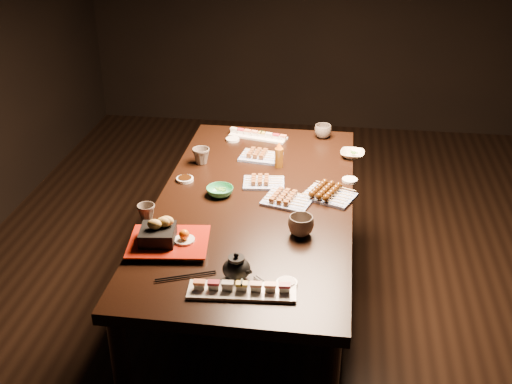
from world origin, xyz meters
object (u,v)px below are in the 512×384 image
(condiment_bottle, at_px, (279,154))
(teacup_mid_right, at_px, (301,226))
(sushi_platter_near, at_px, (242,287))
(teacup_far_left, at_px, (201,156))
(edamame_bowl_green, at_px, (220,191))
(teacup_near_left, at_px, (146,212))
(edamame_bowl_cream, at_px, (352,154))
(tempura_tray, at_px, (168,234))
(yakitori_plate_center, at_px, (264,180))
(yakitori_plate_left, at_px, (261,153))
(yakitori_plate_right, at_px, (287,197))
(dining_table, at_px, (255,268))
(sushi_platter_far, at_px, (258,134))
(teapot, at_px, (236,266))
(teacup_far_right, at_px, (323,131))

(condiment_bottle, bearing_deg, teacup_mid_right, -76.05)
(sushi_platter_near, relative_size, teacup_far_left, 4.43)
(edamame_bowl_green, xyz_separation_m, teacup_near_left, (-0.28, -0.27, 0.02))
(edamame_bowl_cream, height_order, tempura_tray, tempura_tray)
(yakitori_plate_center, relative_size, edamame_bowl_green, 1.56)
(yakitori_plate_left, bearing_deg, teacup_mid_right, -62.27)
(yakitori_plate_center, relative_size, yakitori_plate_right, 0.91)
(edamame_bowl_cream, xyz_separation_m, tempura_tray, (-0.74, -0.99, 0.04))
(yakitori_plate_right, distance_m, teacup_mid_right, 0.28)
(condiment_bottle, bearing_deg, tempura_tray, -114.00)
(dining_table, relative_size, condiment_bottle, 13.26)
(teacup_far_left, bearing_deg, sushi_platter_far, 56.99)
(edamame_bowl_cream, height_order, teacup_near_left, teacup_near_left)
(teacup_near_left, relative_size, condiment_bottle, 0.58)
(dining_table, bearing_deg, yakitori_plate_right, 11.52)
(edamame_bowl_green, bearing_deg, condiment_bottle, 55.41)
(edamame_bowl_green, xyz_separation_m, condiment_bottle, (0.24, 0.35, 0.05))
(sushi_platter_near, height_order, edamame_bowl_green, sushi_platter_near)
(yakitori_plate_right, bearing_deg, sushi_platter_far, 122.84)
(edamame_bowl_green, relative_size, teacup_near_left, 1.61)
(sushi_platter_far, relative_size, edamame_bowl_cream, 2.57)
(sushi_platter_near, distance_m, yakitori_plate_right, 0.72)
(sushi_platter_far, xyz_separation_m, tempura_tray, (-0.21, -1.18, 0.04))
(edamame_bowl_green, distance_m, teapot, 0.68)
(yakitori_plate_left, xyz_separation_m, teacup_mid_right, (0.27, -0.74, 0.02))
(teacup_near_left, xyz_separation_m, teapot, (0.46, -0.38, 0.02))
(dining_table, height_order, sushi_platter_near, sushi_platter_near)
(edamame_bowl_cream, height_order, teacup_mid_right, teacup_mid_right)
(yakitori_plate_center, xyz_separation_m, teacup_far_right, (0.26, 0.63, 0.01))
(tempura_tray, distance_m, teacup_near_left, 0.25)
(edamame_bowl_green, distance_m, edamame_bowl_cream, 0.81)
(dining_table, height_order, edamame_bowl_cream, edamame_bowl_cream)
(teacup_far_right, bearing_deg, sushi_platter_far, -171.59)
(teacup_mid_right, bearing_deg, yakitori_plate_right, 106.83)
(dining_table, distance_m, teacup_near_left, 0.65)
(sushi_platter_far, bearing_deg, teacup_mid_right, 120.75)
(sushi_platter_far, height_order, teacup_mid_right, teacup_mid_right)
(teacup_far_left, relative_size, teapot, 0.71)
(yakitori_plate_left, bearing_deg, yakitori_plate_center, -71.85)
(teacup_far_right, bearing_deg, teacup_near_left, -124.84)
(condiment_bottle, bearing_deg, yakitori_plate_right, -78.15)
(yakitori_plate_center, relative_size, teacup_far_right, 2.07)
(tempura_tray, bearing_deg, dining_table, 49.15)
(sushi_platter_near, bearing_deg, teacup_far_left, 105.25)
(yakitori_plate_center, height_order, teacup_mid_right, teacup_mid_right)
(yakitori_plate_center, relative_size, condiment_bottle, 1.45)
(teapot, relative_size, condiment_bottle, 0.93)
(dining_table, height_order, teacup_far_right, teacup_far_right)
(yakitori_plate_left, xyz_separation_m, teacup_far_left, (-0.30, -0.11, 0.01))
(yakitori_plate_right, bearing_deg, tempura_tray, -120.17)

